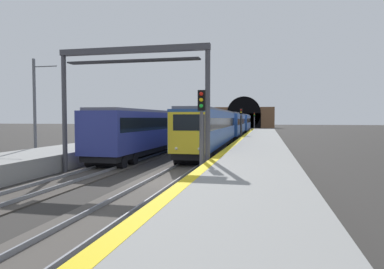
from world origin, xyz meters
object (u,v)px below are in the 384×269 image
(train_main_approaching, at_px, (233,124))
(railway_signal_mid, at_px, (241,123))
(railway_signal_near, at_px, (202,126))
(overhead_signal_gantry, at_px, (132,78))
(catenary_mast_near, at_px, (35,109))
(railway_signal_far, at_px, (254,119))
(train_adjacent_platform, at_px, (177,127))

(train_main_approaching, relative_size, railway_signal_mid, 14.01)
(railway_signal_near, distance_m, overhead_signal_gantry, 5.28)
(railway_signal_mid, xyz_separation_m, catenary_mast_near, (-21.98, 13.80, 1.27))
(train_main_approaching, bearing_deg, railway_signal_mid, 11.66)
(train_main_approaching, xyz_separation_m, railway_signal_far, (40.71, -1.84, 0.62))
(train_main_approaching, bearing_deg, train_adjacent_platform, -19.03)
(catenary_mast_near, bearing_deg, train_adjacent_platform, -24.69)
(railway_signal_far, bearing_deg, railway_signal_near, 0.00)
(overhead_signal_gantry, height_order, catenary_mast_near, catenary_mast_near)
(train_main_approaching, height_order, railway_signal_near, railway_signal_near)
(railway_signal_near, bearing_deg, catenary_mast_near, -111.76)
(railway_signal_near, distance_m, railway_signal_mid, 27.49)
(train_adjacent_platform, bearing_deg, railway_signal_mid, -44.22)
(train_main_approaching, xyz_separation_m, railway_signal_near, (-35.80, -1.84, 0.55))
(railway_signal_far, height_order, overhead_signal_gantry, overhead_signal_gantry)
(railway_signal_near, bearing_deg, railway_signal_far, -180.00)
(train_main_approaching, height_order, train_adjacent_platform, train_adjacent_platform)
(railway_signal_far, height_order, catenary_mast_near, catenary_mast_near)
(train_main_approaching, relative_size, railway_signal_near, 13.54)
(railway_signal_near, height_order, catenary_mast_near, catenary_mast_near)
(train_main_approaching, relative_size, overhead_signal_gantry, 7.02)
(train_main_approaching, xyz_separation_m, catenary_mast_near, (-30.30, 11.96, 1.64))
(train_main_approaching, height_order, railway_signal_mid, railway_signal_mid)
(train_adjacent_platform, relative_size, railway_signal_near, 8.05)
(train_adjacent_platform, distance_m, railway_signal_mid, 9.58)
(railway_signal_mid, bearing_deg, railway_signal_far, -180.00)
(railway_signal_near, bearing_deg, railway_signal_mid, -180.00)
(railway_signal_far, distance_m, catenary_mast_near, 72.34)
(railway_signal_far, bearing_deg, catenary_mast_near, -11.00)
(train_main_approaching, distance_m, overhead_signal_gantry, 34.64)
(railway_signal_near, bearing_deg, train_main_approaching, -177.06)
(train_main_approaching, relative_size, railway_signal_far, 13.21)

